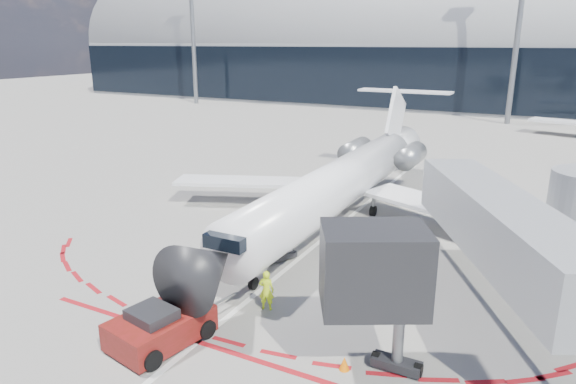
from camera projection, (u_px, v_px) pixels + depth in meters
The scene contains 13 objects.
ground at pixel (325, 237), 28.07m from camera, with size 260.00×260.00×0.00m, color slate.
apron_centerline at pixel (339, 226), 29.77m from camera, with size 0.25×40.00×0.01m, color silver.
apron_stop_bar at pixel (198, 342), 18.26m from camera, with size 14.00×0.25×0.01m, color maroon.
terminal_building at pixel (489, 53), 81.04m from camera, with size 150.00×24.15×24.00m.
jet_bridge at pixel (524, 232), 20.33m from camera, with size 10.03×15.20×4.90m.
light_mast_west at pixel (193, 28), 85.28m from camera, with size 0.70×0.70×25.00m, color slate.
light_mast_centre at pixel (519, 23), 63.25m from camera, with size 0.70×0.70×25.00m, color slate.
regional_jet at pixel (343, 180), 30.33m from camera, with size 23.13×28.52×7.14m.
pushback_tug at pixel (160, 326), 18.06m from camera, with size 2.91×5.64×1.44m.
ramp_worker at pixel (266, 290), 20.27m from camera, with size 0.60×0.40×1.66m, color #D7FF1A.
uld_container at pixel (268, 235), 25.35m from camera, with size 2.90×2.73×2.15m.
safety_cone_left at pixel (222, 223), 29.40m from camera, with size 0.37×0.37×0.51m, color orange.
safety_cone_right at pixel (344, 363), 16.65m from camera, with size 0.34×0.34×0.48m, color orange.
Camera 1 is at (10.22, -24.25, 10.27)m, focal length 32.00 mm.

